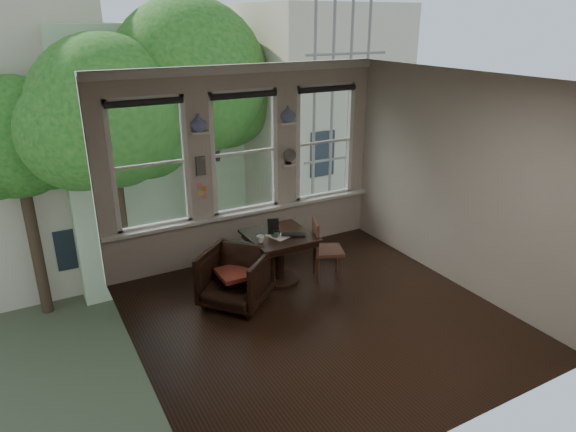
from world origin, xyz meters
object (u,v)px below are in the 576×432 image
table (280,258)px  armchair_left (236,278)px  side_chair_right (328,250)px  laptop (293,236)px  mug (260,239)px

table → armchair_left: (-0.80, -0.26, 0.01)m
table → side_chair_right: (0.67, -0.25, 0.09)m
table → armchair_left: armchair_left is taller
side_chair_right → laptop: bearing=104.7°
side_chair_right → laptop: 0.62m
armchair_left → laptop: bearing=54.1°
side_chair_right → mug: size_ratio=8.65×
laptop → mug: size_ratio=3.17×
table → laptop: size_ratio=2.67×
table → side_chair_right: size_ratio=0.98×
table → mug: 0.57m
armchair_left → side_chair_right: size_ratio=0.92×
table → armchair_left: 0.84m
laptop → mug: bearing=-156.9°
side_chair_right → mug: 1.09m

